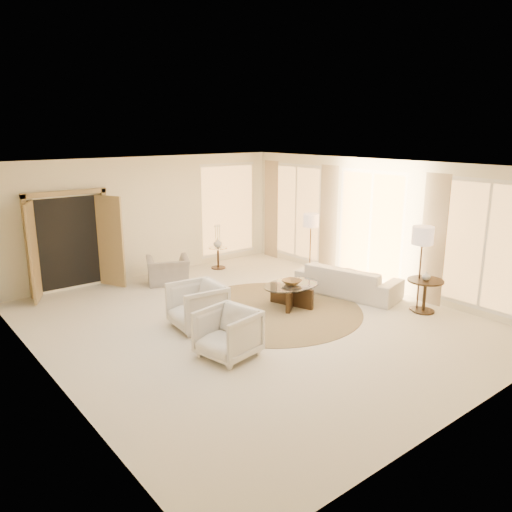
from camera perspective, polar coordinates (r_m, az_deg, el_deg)
room at (r=8.72m, az=-0.41°, el=0.99°), size 7.04×8.04×2.83m
windows_right at (r=11.21m, az=13.29°, el=3.35°), size 0.10×6.40×2.40m
window_back_corner at (r=13.19m, az=-3.19°, el=5.31°), size 1.70×0.10×2.40m
curtains_right at (r=11.74m, az=9.68°, el=3.77°), size 0.06×5.20×2.60m
french_doors at (r=11.25m, az=-20.45°, el=1.39°), size 1.95×0.66×2.16m
area_rug at (r=9.71m, az=1.76°, el=-6.18°), size 3.67×3.67×0.01m
sofa at (r=10.70m, az=10.48°, el=-2.73°), size 1.35×2.30×0.63m
armchair_left at (r=8.83m, az=-6.74°, el=-5.42°), size 0.89×0.94×0.88m
armchair_right at (r=7.70m, az=-3.24°, el=-8.58°), size 0.89×0.93×0.83m
accent_chair at (r=11.43m, az=-10.05°, el=-1.15°), size 1.09×0.93×0.81m
coffee_table at (r=9.87m, az=4.09°, el=-4.17°), size 1.53×1.53×0.45m
end_table at (r=10.03m, az=18.74°, el=-3.70°), size 0.68×0.68×0.64m
side_table at (r=12.54m, az=-4.36°, el=0.06°), size 0.47×0.47×0.54m
floor_lamp_near at (r=11.71m, az=6.29°, el=3.74°), size 0.36×0.36×1.50m
floor_lamp_far at (r=9.86m, az=18.49°, el=1.81°), size 0.40×0.40×1.64m
bowl at (r=9.80m, az=4.11°, el=-2.99°), size 0.43×0.43×0.09m
end_vase at (r=9.95m, az=18.87°, el=-2.17°), size 0.20×0.20×0.17m
side_vase at (r=12.47m, az=-4.38°, el=1.52°), size 0.30×0.30×0.23m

